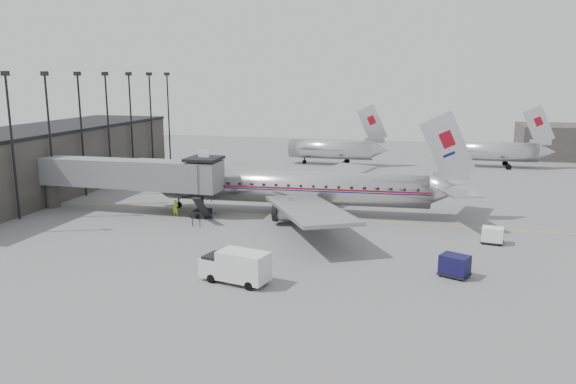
{
  "coord_description": "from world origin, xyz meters",
  "views": [
    {
      "loc": [
        13.84,
        -50.58,
        14.85
      ],
      "look_at": [
        0.28,
        3.45,
        3.2
      ],
      "focal_mm": 35.0,
      "sensor_mm": 36.0,
      "label": 1
    }
  ],
  "objects_px": {
    "service_van": "(236,266)",
    "ramp_worker": "(176,208)",
    "baggage_cart_navy": "(455,265)",
    "baggage_cart_white": "(492,235)",
    "airliner": "(301,188)"
  },
  "relations": [
    {
      "from": "baggage_cart_white",
      "to": "ramp_worker",
      "type": "relative_size",
      "value": 1.17
    },
    {
      "from": "ramp_worker",
      "to": "baggage_cart_white",
      "type": "bearing_deg",
      "value": -5.75
    },
    {
      "from": "service_van",
      "to": "baggage_cart_navy",
      "type": "distance_m",
      "value": 16.35
    },
    {
      "from": "service_van",
      "to": "baggage_cart_white",
      "type": "distance_m",
      "value": 24.15
    },
    {
      "from": "baggage_cart_navy",
      "to": "ramp_worker",
      "type": "relative_size",
      "value": 1.45
    },
    {
      "from": "service_van",
      "to": "ramp_worker",
      "type": "distance_m",
      "value": 21.17
    },
    {
      "from": "baggage_cart_white",
      "to": "ramp_worker",
      "type": "distance_m",
      "value": 31.92
    },
    {
      "from": "service_van",
      "to": "baggage_cart_white",
      "type": "height_order",
      "value": "service_van"
    },
    {
      "from": "service_van",
      "to": "baggage_cart_white",
      "type": "xyz_separation_m",
      "value": [
        19.14,
        14.72,
        -0.47
      ]
    },
    {
      "from": "baggage_cart_navy",
      "to": "ramp_worker",
      "type": "xyz_separation_m",
      "value": [
        -28.23,
        11.79,
        0.01
      ]
    },
    {
      "from": "airliner",
      "to": "baggage_cart_white",
      "type": "distance_m",
      "value": 20.41
    },
    {
      "from": "service_van",
      "to": "airliner",
      "type": "bearing_deg",
      "value": 102.95
    },
    {
      "from": "ramp_worker",
      "to": "service_van",
      "type": "bearing_deg",
      "value": -54.9
    },
    {
      "from": "service_van",
      "to": "baggage_cart_navy",
      "type": "relative_size",
      "value": 2.09
    },
    {
      "from": "airliner",
      "to": "baggage_cart_white",
      "type": "bearing_deg",
      "value": -23.12
    }
  ]
}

